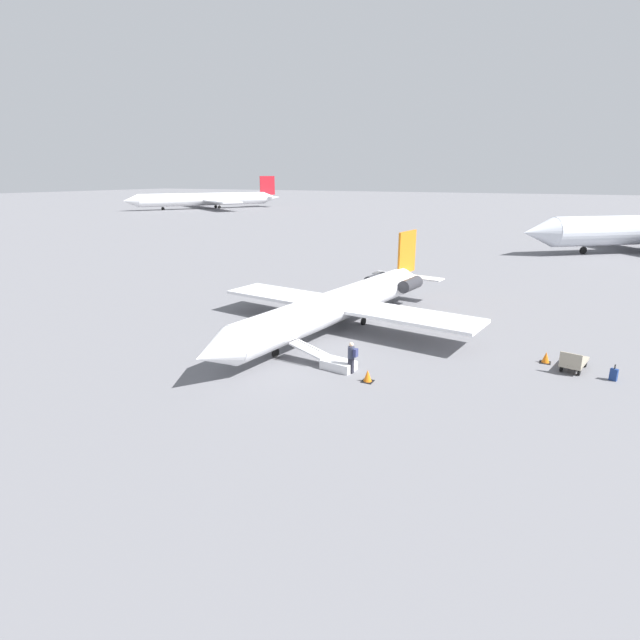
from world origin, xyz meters
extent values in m
plane|color=slate|center=(0.00, 0.00, 0.00)|extent=(600.00, 600.00, 0.00)
cylinder|color=white|center=(0.00, 0.00, 1.72)|extent=(20.46, 4.92, 2.22)
cone|color=white|center=(11.29, -1.53, 1.72)|extent=(2.71, 2.48, 2.17)
cone|color=white|center=(-11.51, 1.56, 1.72)|extent=(3.15, 2.54, 2.17)
cube|color=orange|center=(-10.94, 1.48, 4.05)|extent=(3.10, 0.59, 3.55)
cube|color=white|center=(-11.24, 1.52, 1.94)|extent=(2.15, 6.33, 0.11)
cube|color=white|center=(-0.29, 5.47, 1.55)|extent=(4.66, 8.94, 0.22)
cube|color=white|center=(-1.73, -5.20, 1.55)|extent=(4.66, 8.94, 0.22)
cylinder|color=#2D2D33|center=(-8.29, 2.69, 1.88)|extent=(2.77, 1.34, 1.00)
cylinder|color=#2D2D33|center=(-8.71, -0.39, 1.88)|extent=(2.77, 1.34, 1.00)
cylinder|color=black|center=(6.55, -0.89, 0.27)|extent=(0.56, 0.21, 0.55)
cylinder|color=#2D2D33|center=(6.55, -0.89, 0.63)|extent=(0.10, 0.10, 0.17)
cylinder|color=black|center=(-1.88, 1.26, 0.27)|extent=(0.56, 0.21, 0.55)
cylinder|color=#2D2D33|center=(-1.88, 1.26, 0.63)|extent=(0.10, 0.10, 0.17)
cylinder|color=black|center=(-2.15, -0.72, 0.27)|extent=(0.56, 0.21, 0.55)
cylinder|color=#2D2D33|center=(-2.15, -0.72, 0.63)|extent=(0.10, 0.10, 0.17)
cone|color=silver|center=(-42.20, 9.74, 3.09)|extent=(5.79, 5.86, 3.90)
cube|color=silver|center=(-59.64, 18.75, 2.79)|extent=(13.37, 12.48, 0.40)
cylinder|color=black|center=(-46.70, 15.36, 0.49)|extent=(0.81, 0.92, 0.99)
cylinder|color=#4C4C51|center=(-46.70, 15.36, 1.14)|extent=(0.18, 0.18, 0.31)
cylinder|color=white|center=(-100.80, -93.76, 3.01)|extent=(37.23, 25.59, 3.89)
cone|color=white|center=(-81.42, -106.06, 3.01)|extent=(5.65, 5.51, 3.81)
cone|color=white|center=(-120.51, -81.26, 3.01)|extent=(6.31, 5.93, 3.81)
cube|color=red|center=(-119.65, -81.80, 7.10)|extent=(4.76, 3.18, 6.22)
cube|color=white|center=(-120.11, -81.51, 3.40)|extent=(7.81, 10.44, 0.19)
cube|color=white|center=(-96.83, -83.63, 2.72)|extent=(14.62, 18.09, 0.39)
cube|color=white|center=(-108.29, -101.67, 2.72)|extent=(14.62, 18.09, 0.39)
cylinder|color=black|center=(-89.38, -101.01, 0.48)|extent=(0.94, 0.72, 0.96)
cylinder|color=gray|center=(-89.38, -101.01, 1.11)|extent=(0.17, 0.17, 0.30)
cylinder|color=black|center=(-103.38, -90.06, 0.48)|extent=(0.94, 0.72, 0.96)
cylinder|color=gray|center=(-103.38, -90.06, 1.11)|extent=(0.17, 0.17, 0.30)
cylinder|color=black|center=(-105.25, -93.01, 0.48)|extent=(0.94, 0.72, 0.96)
cylinder|color=gray|center=(-105.25, -93.01, 1.11)|extent=(0.17, 0.17, 0.30)
cube|color=silver|center=(6.59, 3.20, 0.25)|extent=(1.33, 1.93, 0.50)
cube|color=silver|center=(6.32, 1.22, 0.75)|extent=(1.19, 2.33, 0.61)
cube|color=silver|center=(6.77, 1.16, 1.25)|extent=(0.36, 2.20, 0.56)
cube|color=#23232D|center=(6.79, 4.03, 0.42)|extent=(0.24, 0.30, 0.85)
cylinder|color=#33384C|center=(6.79, 4.03, 1.18)|extent=(0.36, 0.36, 0.65)
sphere|color=beige|center=(6.79, 4.03, 1.62)|extent=(0.24, 0.24, 0.24)
cube|color=navy|center=(6.83, 4.30, 1.21)|extent=(0.30, 0.22, 0.44)
cube|color=#9E937F|center=(0.76, 14.78, 0.44)|extent=(2.38, 1.52, 0.16)
cube|color=#9E937F|center=(1.79, 14.57, 0.87)|extent=(0.30, 1.09, 0.70)
cylinder|color=black|center=(1.60, 15.06, 0.18)|extent=(0.38, 0.19, 0.36)
cylinder|color=black|center=(1.43, 14.20, 0.18)|extent=(0.38, 0.19, 0.36)
cylinder|color=black|center=(0.10, 15.37, 0.18)|extent=(0.38, 0.19, 0.36)
cylinder|color=black|center=(-0.08, 14.51, 0.18)|extent=(0.38, 0.19, 0.36)
cube|color=navy|center=(1.59, 16.65, 0.32)|extent=(0.33, 0.42, 0.64)
cube|color=black|center=(1.59, 16.65, 0.76)|extent=(0.13, 0.08, 0.24)
cube|color=black|center=(7.49, 5.28, 0.01)|extent=(0.59, 0.59, 0.03)
cone|color=orange|center=(7.49, 5.28, 0.32)|extent=(0.45, 0.45, 0.64)
cube|color=black|center=(0.39, 13.35, 0.01)|extent=(0.59, 0.59, 0.03)
cone|color=orange|center=(0.39, 13.35, 0.32)|extent=(0.45, 0.45, 0.64)
camera|label=1|loc=(29.98, 13.85, 10.26)|focal=28.00mm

